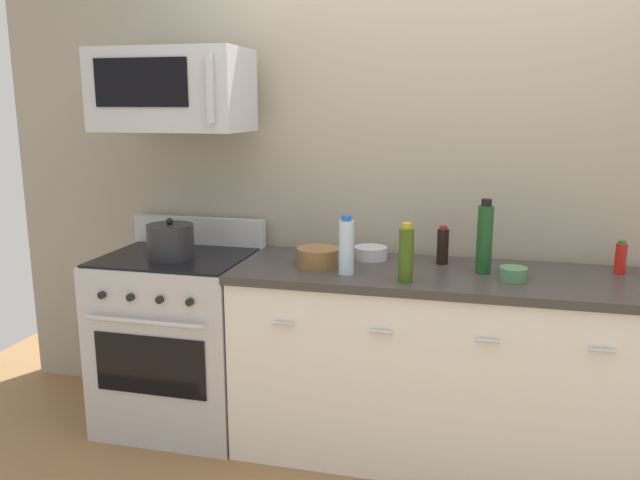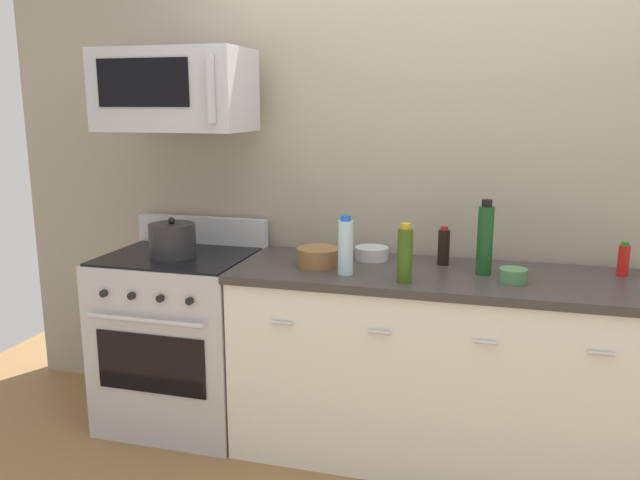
{
  "view_description": "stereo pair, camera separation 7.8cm",
  "coord_description": "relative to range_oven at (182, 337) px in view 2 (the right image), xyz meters",
  "views": [
    {
      "loc": [
        0.15,
        -2.91,
        1.68
      ],
      "look_at": [
        -0.56,
        -0.05,
        1.05
      ],
      "focal_mm": 35.73,
      "sensor_mm": 36.0,
      "label": 1
    },
    {
      "loc": [
        0.23,
        -2.89,
        1.68
      ],
      "look_at": [
        -0.56,
        -0.05,
        1.05
      ],
      "focal_mm": 35.73,
      "sensor_mm": 36.0,
      "label": 2
    }
  ],
  "objects": [
    {
      "name": "ground_plane",
      "position": [
        1.34,
        -0.0,
        -0.47
      ],
      "size": [
        6.02,
        6.02,
        0.0
      ],
      "primitive_type": "plane",
      "color": "olive"
    },
    {
      "name": "back_wall",
      "position": [
        1.34,
        0.41,
        0.88
      ],
      "size": [
        5.02,
        0.1,
        2.7
      ],
      "primitive_type": "cube",
      "color": "#9E937F",
      "rests_on": "ground_plane"
    },
    {
      "name": "counter_unit",
      "position": [
        1.34,
        -0.0,
        -0.01
      ],
      "size": [
        1.93,
        0.66,
        0.92
      ],
      "color": "silver",
      "rests_on": "ground_plane"
    },
    {
      "name": "range_oven",
      "position": [
        0.0,
        0.0,
        0.0
      ],
      "size": [
        0.76,
        0.69,
        1.07
      ],
      "color": "#B7BABF",
      "rests_on": "ground_plane"
    },
    {
      "name": "microwave",
      "position": [
        0.0,
        0.04,
        1.28
      ],
      "size": [
        0.74,
        0.44,
        0.4
      ],
      "color": "#B7BABF"
    },
    {
      "name": "bottle_olive_oil",
      "position": [
        1.2,
        -0.2,
        0.57
      ],
      "size": [
        0.07,
        0.07,
        0.26
      ],
      "color": "#385114",
      "rests_on": "countertop_slab"
    },
    {
      "name": "bottle_water_clear",
      "position": [
        0.92,
        -0.14,
        0.58
      ],
      "size": [
        0.07,
        0.07,
        0.27
      ],
      "color": "silver",
      "rests_on": "countertop_slab"
    },
    {
      "name": "bottle_soy_sauce_dark",
      "position": [
        1.34,
        0.16,
        0.54
      ],
      "size": [
        0.06,
        0.06,
        0.19
      ],
      "color": "black",
      "rests_on": "countertop_slab"
    },
    {
      "name": "bottle_wine_green",
      "position": [
        1.53,
        0.03,
        0.61
      ],
      "size": [
        0.07,
        0.07,
        0.34
      ],
      "color": "#19471E",
      "rests_on": "countertop_slab"
    },
    {
      "name": "bottle_hot_sauce_red",
      "position": [
        2.14,
        0.17,
        0.52
      ],
      "size": [
        0.05,
        0.05,
        0.16
      ],
      "color": "#B21914",
      "rests_on": "countertop_slab"
    },
    {
      "name": "bowl_steel_prep",
      "position": [
        0.98,
        0.17,
        0.48
      ],
      "size": [
        0.17,
        0.17,
        0.06
      ],
      "color": "#B2B5BA",
      "rests_on": "countertop_slab"
    },
    {
      "name": "bowl_green_glaze",
      "position": [
        1.66,
        -0.08,
        0.48
      ],
      "size": [
        0.12,
        0.12,
        0.06
      ],
      "color": "#477A4C",
      "rests_on": "countertop_slab"
    },
    {
      "name": "bowl_wooden_salad",
      "position": [
        0.76,
        -0.03,
        0.5
      ],
      "size": [
        0.21,
        0.21,
        0.09
      ],
      "color": "brown",
      "rests_on": "countertop_slab"
    },
    {
      "name": "stockpot",
      "position": [
        0.0,
        -0.05,
        0.54
      ],
      "size": [
        0.23,
        0.23,
        0.2
      ],
      "color": "#262628",
      "rests_on": "range_oven"
    }
  ]
}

